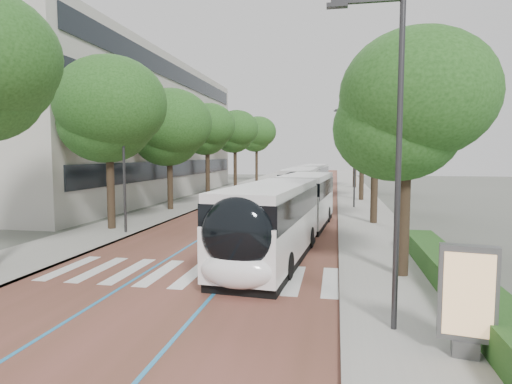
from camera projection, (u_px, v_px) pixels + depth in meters
ground at (177, 283)px, 14.76m from camera, size 160.00×160.00×0.00m
road at (293, 190)px, 53.91m from camera, size 11.00×140.00×0.02m
sidewalk_left at (235, 188)px, 55.29m from camera, size 4.00×140.00×0.12m
sidewalk_right at (354, 190)px, 52.53m from camera, size 4.00×140.00×0.12m
kerb_left at (250, 189)px, 54.94m from camera, size 0.20×140.00×0.14m
kerb_right at (338, 190)px, 52.88m from camera, size 0.20×140.00×0.14m
zebra_crossing at (192, 274)px, 15.70m from camera, size 10.55×3.60×0.01m
lane_line_left at (281, 189)px, 54.21m from camera, size 0.12×126.00×0.01m
lane_line_right at (306, 190)px, 53.62m from camera, size 0.12×126.00×0.01m
office_building at (98, 130)px, 45.15m from camera, size 18.11×40.00×14.00m
hedge at (460, 282)px, 13.03m from camera, size 1.20×14.00×0.80m
streetlight_near at (391, 137)px, 10.18m from camera, size 1.82×0.20×8.00m
streetlight_far at (353, 150)px, 34.65m from camera, size 1.82×0.20×8.00m
lamp_post_left at (124, 160)px, 23.35m from camera, size 0.14×0.14×8.00m
trees_left at (195, 128)px, 39.36m from camera, size 6.25×60.69×9.98m
trees_right at (365, 131)px, 36.37m from camera, size 5.72×47.47×9.26m
lead_bus at (289, 211)px, 21.11m from camera, size 4.01×18.54×3.20m
bus_queued_0 at (300, 187)px, 37.40m from camera, size 2.68×12.43×3.20m
bus_queued_1 at (313, 178)px, 50.16m from camera, size 3.31×12.53×3.20m
ad_panel at (467, 298)px, 9.03m from camera, size 1.19×0.53×2.39m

